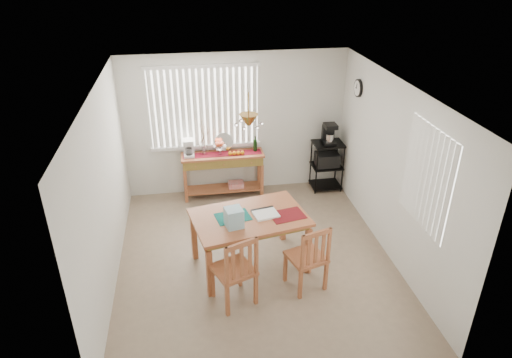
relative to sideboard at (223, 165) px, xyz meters
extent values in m
cube|color=gray|center=(0.27, -2.02, -0.63)|extent=(4.00, 4.50, 0.01)
cube|color=silver|center=(0.27, 0.28, 0.67)|extent=(4.00, 0.10, 2.60)
cube|color=silver|center=(0.27, -4.32, 0.67)|extent=(4.00, 0.10, 2.60)
cube|color=silver|center=(-1.78, -2.02, 0.67)|extent=(0.10, 4.50, 2.60)
cube|color=silver|center=(2.32, -2.02, 0.67)|extent=(0.10, 4.50, 2.60)
cube|color=white|center=(0.27, -2.02, 2.02)|extent=(4.00, 4.50, 0.10)
cube|color=white|center=(-0.28, 0.22, 1.02)|extent=(1.90, 0.01, 1.40)
cube|color=white|center=(-1.18, 0.21, 1.02)|extent=(0.07, 0.03, 1.40)
cube|color=white|center=(-1.08, 0.21, 1.02)|extent=(0.07, 0.03, 1.40)
cube|color=white|center=(-0.97, 0.21, 1.02)|extent=(0.07, 0.03, 1.40)
cube|color=white|center=(-0.86, 0.21, 1.02)|extent=(0.07, 0.03, 1.40)
cube|color=white|center=(-0.76, 0.21, 1.02)|extent=(0.07, 0.03, 1.40)
cube|color=white|center=(-0.65, 0.21, 1.02)|extent=(0.07, 0.03, 1.40)
cube|color=white|center=(-0.55, 0.21, 1.02)|extent=(0.07, 0.03, 1.40)
cube|color=white|center=(-0.44, 0.21, 1.02)|extent=(0.07, 0.03, 1.40)
cube|color=white|center=(-0.34, 0.21, 1.02)|extent=(0.07, 0.03, 1.40)
cube|color=white|center=(-0.23, 0.21, 1.02)|extent=(0.07, 0.03, 1.40)
cube|color=white|center=(-0.13, 0.21, 1.02)|extent=(0.07, 0.03, 1.40)
cube|color=white|center=(-0.02, 0.21, 1.02)|extent=(0.07, 0.03, 1.40)
cube|color=white|center=(0.09, 0.21, 1.02)|extent=(0.07, 0.03, 1.40)
cube|color=white|center=(0.19, 0.21, 1.02)|extent=(0.07, 0.03, 1.40)
cube|color=white|center=(0.30, 0.21, 1.02)|extent=(0.07, 0.03, 1.40)
cube|color=white|center=(0.40, 0.21, 1.02)|extent=(0.07, 0.03, 1.40)
cube|color=white|center=(0.51, 0.21, 1.02)|extent=(0.07, 0.03, 1.40)
cube|color=white|center=(0.61, 0.21, 1.02)|extent=(0.07, 0.03, 1.40)
cube|color=white|center=(-0.28, 0.20, 0.29)|extent=(1.98, 0.06, 0.06)
cube|color=white|center=(-0.28, 0.20, 1.75)|extent=(1.98, 0.06, 0.06)
cube|color=white|center=(2.26, -2.92, 1.02)|extent=(0.01, 1.10, 1.30)
cube|color=white|center=(2.25, -3.42, 1.02)|extent=(0.03, 0.07, 1.30)
cube|color=white|center=(2.25, -3.31, 1.02)|extent=(0.03, 0.07, 1.30)
cube|color=white|center=(2.25, -3.20, 1.02)|extent=(0.03, 0.07, 1.30)
cube|color=white|center=(2.25, -3.09, 1.02)|extent=(0.03, 0.07, 1.30)
cube|color=white|center=(2.25, -2.98, 1.02)|extent=(0.03, 0.07, 1.30)
cube|color=white|center=(2.25, -2.87, 1.02)|extent=(0.03, 0.07, 1.30)
cube|color=white|center=(2.25, -2.76, 1.02)|extent=(0.03, 0.07, 1.30)
cube|color=white|center=(2.25, -2.65, 1.02)|extent=(0.03, 0.07, 1.30)
cube|color=white|center=(2.25, -2.54, 1.02)|extent=(0.03, 0.07, 1.30)
cube|color=white|center=(2.25, -2.43, 1.02)|extent=(0.03, 0.07, 1.30)
cylinder|color=black|center=(2.24, -0.47, 1.45)|extent=(0.04, 0.30, 0.30)
cylinder|color=white|center=(2.22, -0.47, 1.45)|extent=(0.01, 0.25, 0.25)
cylinder|color=olive|center=(0.16, -2.15, 1.80)|extent=(0.01, 0.01, 0.34)
cone|color=olive|center=(0.16, -2.15, 1.62)|extent=(0.24, 0.24, 0.14)
sphere|color=white|center=(0.32, -2.15, 1.56)|extent=(0.05, 0.05, 0.05)
sphere|color=white|center=(0.24, -2.02, 1.56)|extent=(0.05, 0.05, 0.05)
sphere|color=white|center=(0.08, -2.02, 1.56)|extent=(0.05, 0.05, 0.05)
sphere|color=white|center=(0.00, -2.15, 1.56)|extent=(0.05, 0.05, 0.05)
sphere|color=white|center=(0.08, -2.29, 1.56)|extent=(0.05, 0.05, 0.05)
sphere|color=white|center=(0.24, -2.29, 1.56)|extent=(0.05, 0.05, 0.05)
cube|color=#AD613A|center=(-0.01, 0.00, 0.19)|extent=(1.49, 0.42, 0.04)
cube|color=olive|center=(-0.01, 0.00, 0.09)|extent=(1.43, 0.38, 0.15)
cube|color=#AD613A|center=(-0.71, -0.16, -0.31)|extent=(0.06, 0.06, 0.64)
cube|color=#AD613A|center=(0.69, -0.16, -0.31)|extent=(0.06, 0.06, 0.64)
cube|color=#AD613A|center=(-0.71, 0.16, -0.31)|extent=(0.06, 0.06, 0.64)
cube|color=#AD613A|center=(0.69, 0.16, -0.31)|extent=(0.06, 0.06, 0.64)
cube|color=#AD613A|center=(-0.01, 0.00, -0.49)|extent=(1.37, 0.36, 0.03)
cube|color=red|center=(0.22, 0.00, -0.43)|extent=(0.28, 0.20, 0.09)
cube|color=maroon|center=(-0.01, 0.00, 0.21)|extent=(1.41, 0.23, 0.01)
cube|color=white|center=(-0.60, 0.00, 0.23)|extent=(0.19, 0.22, 0.05)
cube|color=white|center=(-0.60, 0.07, 0.35)|extent=(0.19, 0.07, 0.28)
cube|color=white|center=(-0.60, -0.02, 0.50)|extent=(0.19, 0.20, 0.07)
cylinder|color=white|center=(-0.60, -0.03, 0.32)|extent=(0.12, 0.12, 0.12)
cylinder|color=white|center=(-0.06, -0.02, 0.25)|extent=(0.05, 0.05, 0.09)
cone|color=white|center=(-0.06, -0.02, 0.34)|extent=(0.24, 0.24, 0.08)
sphere|color=red|center=(-0.01, -0.02, 0.42)|extent=(0.07, 0.07, 0.07)
sphere|color=red|center=(-0.03, 0.02, 0.42)|extent=(0.07, 0.07, 0.07)
sphere|color=red|center=(-0.08, 0.02, 0.42)|extent=(0.07, 0.07, 0.07)
sphere|color=red|center=(-0.10, -0.02, 0.42)|extent=(0.07, 0.07, 0.07)
sphere|color=red|center=(-0.08, -0.06, 0.42)|extent=(0.07, 0.07, 0.07)
sphere|color=red|center=(-0.03, -0.06, 0.42)|extent=(0.07, 0.07, 0.07)
sphere|color=orange|center=(0.12, -0.07, 0.25)|extent=(0.07, 0.07, 0.07)
sphere|color=orange|center=(0.19, -0.07, 0.25)|extent=(0.07, 0.07, 0.07)
sphere|color=orange|center=(0.27, -0.07, 0.25)|extent=(0.07, 0.07, 0.07)
sphere|color=orange|center=(0.34, -0.07, 0.25)|extent=(0.07, 0.07, 0.07)
cylinder|color=silver|center=(0.04, 0.17, 0.38)|extent=(0.33, 0.08, 0.33)
cylinder|color=white|center=(-0.33, 0.05, 0.27)|extent=(0.07, 0.07, 0.13)
cylinder|color=#4C3823|center=(-0.33, 0.05, 0.55)|extent=(0.08, 0.04, 0.41)
cylinder|color=#4C3823|center=(-0.33, 0.05, 0.57)|extent=(0.13, 0.06, 0.45)
cylinder|color=#4C3823|center=(-0.33, 0.05, 0.52)|extent=(0.16, 0.07, 0.34)
cylinder|color=#4C3823|center=(-0.33, 0.05, 0.59)|extent=(0.05, 0.03, 0.51)
cylinder|color=#4C3823|center=(-0.33, 0.05, 0.51)|extent=(0.20, 0.09, 0.29)
cylinder|color=black|center=(0.59, 0.05, 0.32)|extent=(0.07, 0.07, 0.21)
cylinder|color=black|center=(0.59, 0.05, 0.46)|extent=(0.03, 0.03, 0.07)
cylinder|color=black|center=(1.70, -0.23, -0.16)|extent=(0.03, 0.03, 0.94)
cylinder|color=black|center=(2.20, -0.23, -0.16)|extent=(0.03, 0.03, 0.94)
cylinder|color=black|center=(1.70, 0.17, -0.16)|extent=(0.03, 0.03, 0.94)
cylinder|color=black|center=(2.20, 0.17, -0.16)|extent=(0.03, 0.03, 0.94)
cube|color=black|center=(1.95, -0.03, 0.29)|extent=(0.55, 0.44, 0.03)
cube|color=black|center=(1.95, -0.03, -0.16)|extent=(0.55, 0.44, 0.03)
cube|color=black|center=(1.95, -0.03, -0.56)|extent=(0.55, 0.44, 0.03)
cube|color=black|center=(1.95, -0.03, -0.02)|extent=(0.42, 0.33, 0.24)
cube|color=black|center=(1.95, -0.05, 0.34)|extent=(0.22, 0.26, 0.06)
cube|color=black|center=(1.95, 0.03, 0.47)|extent=(0.22, 0.09, 0.33)
cube|color=black|center=(1.95, -0.05, 0.66)|extent=(0.22, 0.24, 0.08)
cylinder|color=silver|center=(1.95, -0.06, 0.44)|extent=(0.14, 0.14, 0.14)
cube|color=#AD613A|center=(0.16, -2.15, 0.19)|extent=(1.72, 1.29, 0.04)
cube|color=olive|center=(0.16, -2.15, 0.13)|extent=(1.59, 1.16, 0.07)
cube|color=#AD613A|center=(-0.45, -2.72, -0.27)|extent=(0.09, 0.09, 0.72)
cube|color=#AD613A|center=(0.95, -2.44, -0.27)|extent=(0.09, 0.09, 0.72)
cube|color=#AD613A|center=(-0.62, -1.87, -0.27)|extent=(0.09, 0.09, 0.72)
cube|color=#AD613A|center=(0.78, -1.59, -0.27)|extent=(0.09, 0.09, 0.72)
cube|color=#12655C|center=(-0.07, -2.14, 0.21)|extent=(0.52, 0.42, 0.01)
cube|color=maroon|center=(0.69, -2.22, 0.21)|extent=(0.52, 0.42, 0.01)
cube|color=white|center=(0.39, -2.17, 0.22)|extent=(0.38, 0.33, 0.03)
cube|color=black|center=(0.36, -2.02, 0.22)|extent=(0.33, 0.10, 0.03)
cube|color=#8EBECE|center=(-0.08, -2.37, 0.34)|extent=(0.26, 0.26, 0.27)
cube|color=#AD613A|center=(-0.15, -2.86, -0.13)|extent=(0.63, 0.63, 0.05)
cube|color=#AD613A|center=(-0.03, -2.59, -0.39)|extent=(0.06, 0.06, 0.47)
cube|color=#AD613A|center=(-0.42, -2.75, -0.39)|extent=(0.06, 0.06, 0.47)
cube|color=#AD613A|center=(0.12, -2.98, -0.39)|extent=(0.06, 0.06, 0.47)
cube|color=#AD613A|center=(-0.26, -3.13, -0.39)|extent=(0.06, 0.06, 0.47)
cube|color=#AD613A|center=(0.13, -2.99, 0.16)|extent=(0.05, 0.05, 0.53)
cube|color=#AD613A|center=(-0.26, -3.14, 0.16)|extent=(0.05, 0.05, 0.53)
cube|color=#AD613A|center=(-0.07, -3.07, 0.39)|extent=(0.42, 0.20, 0.07)
cube|color=#AD613A|center=(0.04, -3.02, 0.13)|extent=(0.05, 0.04, 0.42)
cube|color=#AD613A|center=(-0.07, -3.07, 0.13)|extent=(0.05, 0.04, 0.42)
cube|color=#AD613A|center=(-0.17, -3.11, 0.13)|extent=(0.05, 0.04, 0.42)
cube|color=#AD613A|center=(0.85, -2.72, -0.15)|extent=(0.58, 0.58, 0.04)
cube|color=#AD613A|center=(0.98, -2.48, -0.40)|extent=(0.06, 0.06, 0.45)
cube|color=#AD613A|center=(0.60, -2.59, -0.40)|extent=(0.06, 0.06, 0.45)
cube|color=#AD613A|center=(1.09, -2.86, -0.40)|extent=(0.06, 0.06, 0.45)
cube|color=#AD613A|center=(0.71, -2.97, -0.40)|extent=(0.06, 0.06, 0.45)
cube|color=#AD613A|center=(1.10, -2.87, 0.12)|extent=(0.05, 0.05, 0.51)
cube|color=#AD613A|center=(0.72, -2.98, 0.12)|extent=(0.05, 0.05, 0.51)
cube|color=#AD613A|center=(0.91, -2.93, 0.34)|extent=(0.41, 0.15, 0.07)
cube|color=#AD613A|center=(1.01, -2.89, 0.10)|extent=(0.05, 0.03, 0.41)
cube|color=#AD613A|center=(0.91, -2.93, 0.10)|extent=(0.05, 0.03, 0.41)
cube|color=#AD613A|center=(0.80, -2.96, 0.10)|extent=(0.05, 0.03, 0.41)
camera|label=1|loc=(-0.60, -7.49, 3.57)|focal=32.00mm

